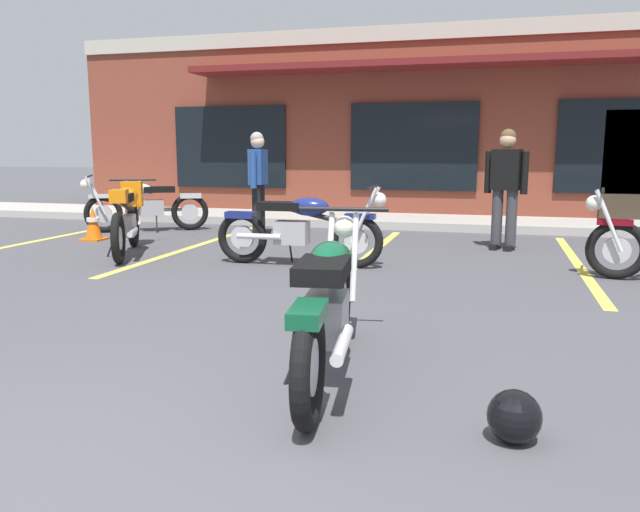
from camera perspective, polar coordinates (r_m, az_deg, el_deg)
The scene contains 12 objects.
ground_plane at distance 5.42m, azimuth -2.02°, elevation -5.29°, with size 80.00×80.00×0.00m, color #47474C.
sidewalk_kerb at distance 12.00m, azimuth 7.82°, elevation 3.16°, with size 22.00×1.80×0.14m, color #A8A59E.
brick_storefront_building at distance 15.47m, azimuth 9.79°, elevation 11.25°, with size 14.53×6.54×3.76m.
painted_stall_lines at distance 8.49m, azimuth 4.53°, elevation 0.14°, with size 10.54×4.80×0.01m.
motorcycle_foreground_classic at distance 3.85m, azimuth 0.75°, elevation -4.34°, with size 0.71×2.11×0.98m.
motorcycle_red_sportbike at distance 8.91m, azimuth -17.06°, elevation 3.60°, with size 1.16×1.97×0.98m.
motorcycle_blue_standard at distance 7.61m, azimuth -1.83°, elevation 2.57°, with size 2.11×0.66×0.98m.
motorcycle_green_cafe_racer at distance 11.26m, azimuth -15.49°, elevation 4.50°, with size 1.90×1.30×0.98m.
person_in_black_shirt at distance 9.17m, azimuth 16.45°, elevation 6.44°, with size 0.60×0.36×1.68m.
person_in_shorts_foreground at distance 10.31m, azimuth -5.61°, elevation 7.09°, with size 0.29×0.60×1.68m.
helmet_on_pavement at distance 3.25m, azimuth 17.16°, elevation -13.68°, with size 0.26×0.26×0.26m.
traffic_cone at distance 10.43m, azimuth -19.82°, elevation 2.78°, with size 0.34×0.34×0.53m.
Camera 1 is at (1.58, -1.68, 1.39)m, focal length 35.40 mm.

